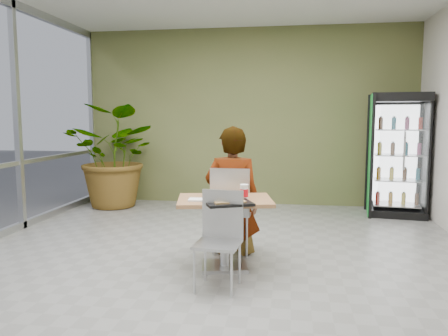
{
  "coord_description": "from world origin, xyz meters",
  "views": [
    {
      "loc": [
        0.81,
        -4.49,
        1.59
      ],
      "look_at": [
        0.04,
        0.54,
        1.0
      ],
      "focal_mm": 35.0,
      "sensor_mm": 36.0,
      "label": 1
    }
  ],
  "objects_px": {
    "cafeteria_tray": "(229,203)",
    "potted_plant": "(117,156)",
    "chair_near": "(220,231)",
    "beverage_fridge": "(398,155)",
    "seated_woman": "(232,203)",
    "chair_far": "(231,204)",
    "dining_table": "(225,219)",
    "soda_cup": "(244,192)"
  },
  "relations": [
    {
      "from": "cafeteria_tray",
      "to": "potted_plant",
      "type": "height_order",
      "value": "potted_plant"
    },
    {
      "from": "potted_plant",
      "to": "cafeteria_tray",
      "type": "bearing_deg",
      "value": -52.58
    },
    {
      "from": "chair_near",
      "to": "potted_plant",
      "type": "bearing_deg",
      "value": 130.82
    },
    {
      "from": "beverage_fridge",
      "to": "potted_plant",
      "type": "height_order",
      "value": "beverage_fridge"
    },
    {
      "from": "chair_near",
      "to": "cafeteria_tray",
      "type": "xyz_separation_m",
      "value": [
        0.05,
        0.17,
        0.23
      ]
    },
    {
      "from": "cafeteria_tray",
      "to": "potted_plant",
      "type": "bearing_deg",
      "value": 127.42
    },
    {
      "from": "cafeteria_tray",
      "to": "beverage_fridge",
      "type": "height_order",
      "value": "beverage_fridge"
    },
    {
      "from": "seated_woman",
      "to": "beverage_fridge",
      "type": "xyz_separation_m",
      "value": [
        2.38,
        2.39,
        0.39
      ]
    },
    {
      "from": "chair_far",
      "to": "potted_plant",
      "type": "relative_size",
      "value": 0.56
    },
    {
      "from": "dining_table",
      "to": "beverage_fridge",
      "type": "distance_m",
      "value": 3.81
    },
    {
      "from": "dining_table",
      "to": "chair_near",
      "type": "distance_m",
      "value": 0.48
    },
    {
      "from": "chair_near",
      "to": "seated_woman",
      "type": "relative_size",
      "value": 0.5
    },
    {
      "from": "cafeteria_tray",
      "to": "seated_woman",
      "type": "bearing_deg",
      "value": 95.0
    },
    {
      "from": "seated_woman",
      "to": "potted_plant",
      "type": "relative_size",
      "value": 0.99
    },
    {
      "from": "chair_near",
      "to": "soda_cup",
      "type": "xyz_separation_m",
      "value": [
        0.18,
        0.46,
        0.3
      ]
    },
    {
      "from": "dining_table",
      "to": "seated_woman",
      "type": "distance_m",
      "value": 0.54
    },
    {
      "from": "soda_cup",
      "to": "cafeteria_tray",
      "type": "bearing_deg",
      "value": -112.74
    },
    {
      "from": "dining_table",
      "to": "beverage_fridge",
      "type": "height_order",
      "value": "beverage_fridge"
    },
    {
      "from": "chair_far",
      "to": "potted_plant",
      "type": "bearing_deg",
      "value": -43.06
    },
    {
      "from": "dining_table",
      "to": "chair_far",
      "type": "height_order",
      "value": "chair_far"
    },
    {
      "from": "chair_far",
      "to": "potted_plant",
      "type": "xyz_separation_m",
      "value": [
        -2.38,
        2.42,
        0.31
      ]
    },
    {
      "from": "dining_table",
      "to": "cafeteria_tray",
      "type": "bearing_deg",
      "value": -74.87
    },
    {
      "from": "soda_cup",
      "to": "dining_table",
      "type": "bearing_deg",
      "value": 176.13
    },
    {
      "from": "chair_far",
      "to": "chair_near",
      "type": "xyz_separation_m",
      "value": [
        0.02,
        -0.96,
        -0.07
      ]
    },
    {
      "from": "chair_far",
      "to": "seated_woman",
      "type": "bearing_deg",
      "value": -92.14
    },
    {
      "from": "chair_near",
      "to": "seated_woman",
      "type": "bearing_deg",
      "value": 96.58
    },
    {
      "from": "chair_far",
      "to": "soda_cup",
      "type": "height_order",
      "value": "chair_far"
    },
    {
      "from": "chair_near",
      "to": "cafeteria_tray",
      "type": "relative_size",
      "value": 2.03
    },
    {
      "from": "seated_woman",
      "to": "cafeteria_tray",
      "type": "relative_size",
      "value": 4.03
    },
    {
      "from": "soda_cup",
      "to": "potted_plant",
      "type": "xyz_separation_m",
      "value": [
        -2.58,
        2.92,
        0.08
      ]
    },
    {
      "from": "seated_woman",
      "to": "soda_cup",
      "type": "bearing_deg",
      "value": 111.95
    },
    {
      "from": "chair_far",
      "to": "seated_woman",
      "type": "relative_size",
      "value": 0.57
    },
    {
      "from": "chair_near",
      "to": "seated_woman",
      "type": "xyz_separation_m",
      "value": [
        -0.02,
        1.02,
        0.07
      ]
    },
    {
      "from": "soda_cup",
      "to": "beverage_fridge",
      "type": "distance_m",
      "value": 3.67
    },
    {
      "from": "chair_far",
      "to": "cafeteria_tray",
      "type": "xyz_separation_m",
      "value": [
        0.08,
        -0.79,
        0.16
      ]
    },
    {
      "from": "chair_far",
      "to": "soda_cup",
      "type": "distance_m",
      "value": 0.58
    },
    {
      "from": "chair_far",
      "to": "cafeteria_tray",
      "type": "bearing_deg",
      "value": 98.15
    },
    {
      "from": "seated_woman",
      "to": "potted_plant",
      "type": "distance_m",
      "value": 3.37
    },
    {
      "from": "dining_table",
      "to": "beverage_fridge",
      "type": "xyz_separation_m",
      "value": [
        2.39,
        2.93,
        0.45
      ]
    },
    {
      "from": "dining_table",
      "to": "soda_cup",
      "type": "distance_m",
      "value": 0.35
    },
    {
      "from": "cafeteria_tray",
      "to": "chair_near",
      "type": "bearing_deg",
      "value": -107.25
    },
    {
      "from": "chair_far",
      "to": "seated_woman",
      "type": "xyz_separation_m",
      "value": [
        0.0,
        0.06,
        -0.0
      ]
    }
  ]
}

